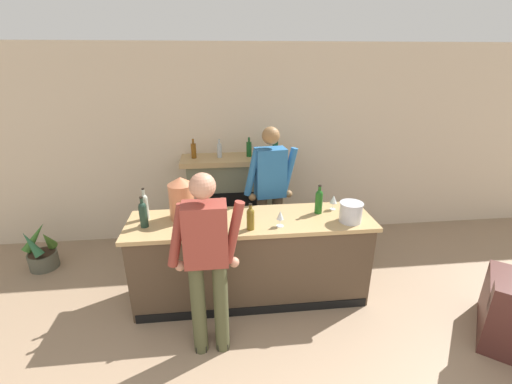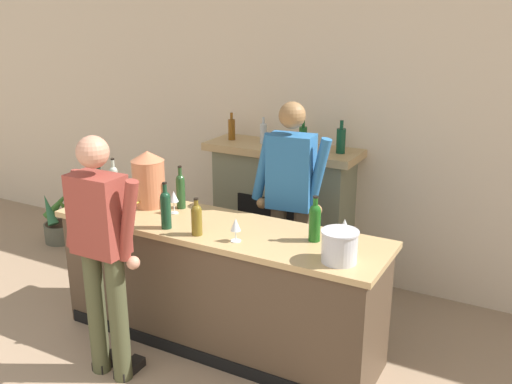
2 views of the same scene
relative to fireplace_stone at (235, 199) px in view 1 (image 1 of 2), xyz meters
name	(u,v)px [view 1 (image 1 of 2)]	position (x,y,z in m)	size (l,w,h in m)	color
wall_back_panel	(244,146)	(0.15, 0.26, 0.72)	(12.00, 0.07, 2.75)	beige
bar_counter	(251,259)	(0.10, -1.32, -0.17)	(2.57, 0.71, 0.97)	#4A3929
fireplace_stone	(235,199)	(0.00, 0.00, 0.00)	(1.45, 0.52, 1.58)	#75775C
potted_plant_corner	(42,253)	(-2.53, -0.46, -0.44)	(0.44, 0.45, 0.59)	#4F4F41
person_customer	(207,260)	(-0.34, -2.04, 0.31)	(0.66, 0.30, 1.74)	#44462B
person_bartender	(270,192)	(0.40, -0.68, 0.36)	(0.66, 0.34, 1.82)	#4F4131
copper_dispenser	(182,198)	(-0.61, -1.20, 0.54)	(0.27, 0.30, 0.45)	#CB754E
ice_bucket_steel	(351,212)	(1.11, -1.48, 0.42)	(0.24, 0.24, 0.21)	silver
wine_bottle_riesling_slim	(145,206)	(-1.00, -1.18, 0.47)	(0.07, 0.07, 0.34)	#B0BDAB
wine_bottle_port_short	(223,216)	(-0.19, -1.53, 0.47)	(0.08, 0.08, 0.35)	#143A23
wine_bottle_cabernet_heavy	(207,201)	(-0.36, -1.13, 0.47)	(0.07, 0.07, 0.35)	#244821
wine_bottle_chardonnay_pale	(319,201)	(0.84, -1.24, 0.46)	(0.08, 0.08, 0.32)	#1A5517
wine_bottle_burgundy_dark	(143,213)	(-0.98, -1.36, 0.46)	(0.08, 0.08, 0.32)	#1B3328
wine_bottle_rose_blush	(251,218)	(0.07, -1.53, 0.44)	(0.08, 0.08, 0.27)	brown
wine_glass_near_bucket	(209,207)	(-0.33, -1.25, 0.45)	(0.07, 0.07, 0.18)	silver
wine_glass_back_row	(334,200)	(1.03, -1.17, 0.43)	(0.08, 0.08, 0.17)	silver
wine_glass_front_right	(280,216)	(0.37, -1.51, 0.43)	(0.07, 0.07, 0.17)	silver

